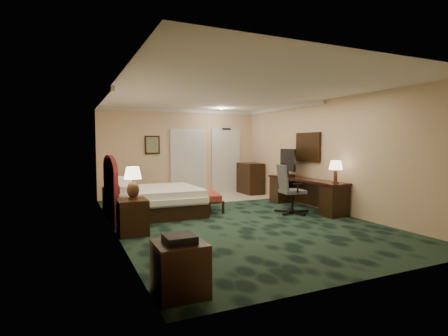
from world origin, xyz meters
name	(u,v)px	position (x,y,z in m)	size (l,w,h in m)	color
floor	(233,219)	(0.00, 0.00, 0.00)	(5.00, 7.50, 0.00)	black
ceiling	(233,94)	(0.00, 0.00, 2.70)	(5.00, 7.50, 0.00)	white
wall_back	(181,153)	(0.00, 3.75, 1.35)	(5.00, 0.00, 2.70)	#CDB494
wall_front	(372,168)	(0.00, -3.75, 1.35)	(5.00, 0.00, 2.70)	#CDB494
wall_left	(112,159)	(-2.50, 0.00, 1.35)	(0.00, 7.50, 2.70)	#CDB494
wall_right	(325,155)	(2.50, 0.00, 1.35)	(0.00, 7.50, 2.70)	#CDB494
crown_molding	(233,96)	(0.00, 0.00, 2.65)	(5.00, 7.50, 0.10)	silver
tile_patch	(218,197)	(0.90, 2.90, 0.01)	(3.20, 1.70, 0.01)	beige
headboard	(110,188)	(-2.44, 1.00, 0.70)	(0.12, 2.00, 1.40)	#4E0A0F
entry_door	(226,161)	(1.55, 3.72, 1.05)	(1.02, 0.06, 2.18)	silver
closet_doors	(189,162)	(0.25, 3.71, 1.05)	(1.20, 0.06, 2.10)	silver
wall_art	(152,145)	(-0.90, 3.71, 1.60)	(0.45, 0.06, 0.55)	#51695F
wall_mirror	(308,147)	(2.46, 0.60, 1.55)	(0.05, 0.95, 0.75)	white
bed	(156,201)	(-1.42, 1.17, 0.31)	(1.95, 1.81, 0.62)	silver
nightstand_near	(132,217)	(-2.22, -0.42, 0.32)	(0.51, 0.58, 0.64)	black
nightstand_far	(113,199)	(-2.26, 2.17, 0.28)	(0.45, 0.51, 0.56)	black
lamp_near	(133,183)	(-2.20, -0.40, 0.93)	(0.31, 0.31, 0.59)	black
lamp_far	(111,175)	(-2.29, 2.13, 0.88)	(0.34, 0.34, 0.64)	black
bed_bench	(208,201)	(-0.14, 1.15, 0.22)	(0.45, 1.30, 0.44)	maroon
side_table	(180,269)	(-2.20, -3.21, 0.29)	(0.54, 0.54, 0.58)	black
desk	(305,194)	(2.20, 0.36, 0.38)	(0.56, 2.61, 0.75)	black
tv	(288,163)	(2.15, 1.06, 1.13)	(0.08, 0.96, 0.74)	black
desk_lamp	(336,172)	(2.19, -0.74, 1.01)	(0.30, 0.30, 0.52)	black
desk_chair	(292,189)	(1.51, -0.06, 0.58)	(0.67, 0.63, 1.15)	#515158
minibar	(250,178)	(2.18, 3.20, 0.50)	(0.53, 0.95, 1.01)	black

